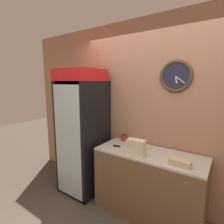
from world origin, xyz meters
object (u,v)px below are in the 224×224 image
at_px(beverage_cooler, 85,126).
at_px(condiment_jar, 124,138).
at_px(sandwich_flat_left, 180,163).
at_px(sandwich_stack_bottom, 136,153).
at_px(sandwich_stack_top, 136,142).
at_px(chefs_knife, 121,147).
at_px(sandwich_stack_middle, 136,148).

xyz_separation_m(beverage_cooler, condiment_jar, (0.61, 0.23, -0.14)).
bearing_deg(sandwich_flat_left, sandwich_stack_bottom, -174.81).
xyz_separation_m(sandwich_stack_top, condiment_jar, (-0.42, 0.42, -0.13)).
relative_size(sandwich_stack_bottom, sandwich_flat_left, 0.99).
bearing_deg(chefs_knife, beverage_cooler, 176.65).
xyz_separation_m(sandwich_stack_middle, sandwich_stack_top, (0.00, 0.00, 0.07)).
bearing_deg(sandwich_flat_left, chefs_knife, 173.16).
height_order(beverage_cooler, sandwich_stack_top, beverage_cooler).
bearing_deg(sandwich_flat_left, condiment_jar, 158.60).
relative_size(sandwich_flat_left, condiment_jar, 2.20).
xyz_separation_m(beverage_cooler, chefs_knife, (0.72, -0.04, -0.19)).
relative_size(beverage_cooler, sandwich_stack_bottom, 8.75).
height_order(sandwich_stack_middle, sandwich_stack_top, sandwich_stack_top).
relative_size(chefs_knife, condiment_jar, 3.00).
distance_m(sandwich_flat_left, chefs_knife, 0.84).
height_order(sandwich_stack_top, chefs_knife, sandwich_stack_top).
bearing_deg(condiment_jar, sandwich_stack_top, -44.51).
height_order(sandwich_stack_top, condiment_jar, sandwich_stack_top).
height_order(sandwich_stack_bottom, chefs_knife, sandwich_stack_bottom).
relative_size(beverage_cooler, sandwich_stack_middle, 8.75).
bearing_deg(beverage_cooler, sandwich_flat_left, -5.22).
height_order(sandwich_stack_middle, sandwich_flat_left, sandwich_stack_middle).
relative_size(beverage_cooler, condiment_jar, 19.09).
distance_m(beverage_cooler, sandwich_stack_middle, 1.06).
relative_size(sandwich_stack_top, condiment_jar, 2.17).
bearing_deg(sandwich_flat_left, beverage_cooler, 174.78).
height_order(sandwich_stack_top, sandwich_flat_left, sandwich_stack_top).
distance_m(sandwich_stack_bottom, sandwich_stack_middle, 0.07).
bearing_deg(chefs_knife, sandwich_flat_left, -6.84).
height_order(beverage_cooler, sandwich_stack_middle, beverage_cooler).
relative_size(beverage_cooler, sandwich_flat_left, 8.69).
bearing_deg(sandwich_stack_bottom, condiment_jar, 135.49).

